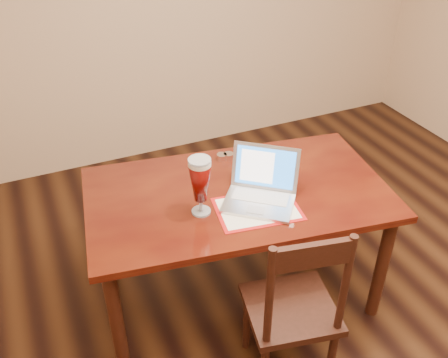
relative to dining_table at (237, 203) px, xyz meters
name	(u,v)px	position (x,y,z in m)	size (l,w,h in m)	color
ground	(346,343)	(0.41, -0.61, -0.69)	(5.00, 5.00, 0.00)	black
room_shell	(411,36)	(0.41, -0.61, 1.07)	(4.51, 5.01, 2.71)	tan
dining_table	(237,203)	(0.00, 0.00, 0.00)	(1.77, 1.16, 1.09)	#531B0B
dining_chair	(293,309)	(0.01, -0.63, -0.22)	(0.50, 0.49, 1.02)	black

